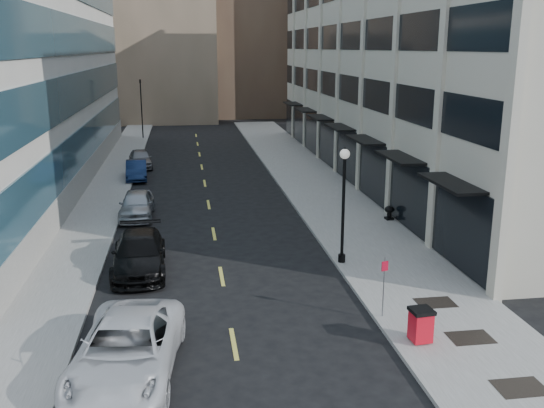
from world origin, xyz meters
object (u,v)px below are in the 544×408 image
object	(u,v)px
car_white_van	(127,350)
car_grey_sedan	(140,159)
traffic_signal	(140,83)
car_black_pickup	(139,254)
trash_bin	(421,324)
lamppost	(344,195)
urn_planter	(389,211)
car_silver_sedan	(137,204)
sign_post	(384,278)
car_blue_sedan	(136,170)

from	to	relation	value
car_white_van	car_grey_sedan	world-z (taller)	car_white_van
traffic_signal	car_black_pickup	distance (m)	39.26
trash_bin	lamppost	world-z (taller)	lamppost
car_white_van	car_grey_sedan	size ratio (longest dim) A/B	1.44
trash_bin	urn_planter	bearing A→B (deg)	69.53
car_white_van	trash_bin	world-z (taller)	car_white_van
car_silver_sedan	trash_bin	bearing A→B (deg)	-58.17
car_grey_sedan	sign_post	distance (m)	31.22
car_silver_sedan	car_blue_sedan	distance (m)	10.32
trash_bin	sign_post	world-z (taller)	sign_post
traffic_signal	trash_bin	size ratio (longest dim) A/B	6.22
car_grey_sedan	urn_planter	world-z (taller)	car_grey_sedan
car_blue_sedan	car_black_pickup	bearing A→B (deg)	-89.25
traffic_signal	urn_planter	distance (m)	36.86
car_grey_sedan	car_silver_sedan	bearing A→B (deg)	-94.34
car_white_van	car_blue_sedan	distance (m)	27.58
car_black_pickup	urn_planter	xyz separation A→B (m)	(13.01, 5.66, -0.18)
car_black_pickup	sign_post	size ratio (longest dim) A/B	2.49
traffic_signal	lamppost	size ratio (longest dim) A/B	1.36
car_grey_sedan	urn_planter	bearing A→B (deg)	-58.07
car_silver_sedan	lamppost	bearing A→B (deg)	-43.21
traffic_signal	urn_planter	world-z (taller)	traffic_signal
trash_bin	car_white_van	bearing A→B (deg)	178.04
trash_bin	urn_planter	xyz separation A→B (m)	(3.72, 13.77, -0.14)
traffic_signal	car_black_pickup	bearing A→B (deg)	-86.92
car_silver_sedan	car_grey_sedan	world-z (taller)	car_silver_sedan
traffic_signal	car_white_van	distance (m)	47.84
car_white_van	car_black_pickup	bearing A→B (deg)	97.77
car_white_van	car_blue_sedan	bearing A→B (deg)	99.72
car_black_pickup	trash_bin	bearing A→B (deg)	-42.75
urn_planter	car_blue_sedan	bearing A→B (deg)	137.42
car_blue_sedan	urn_planter	bearing A→B (deg)	-46.04
car_silver_sedan	car_grey_sedan	size ratio (longest dim) A/B	1.06
car_grey_sedan	sign_post	xyz separation A→B (m)	(10.10, -29.53, 0.85)
car_silver_sedan	lamppost	xyz separation A→B (m)	(9.38, -9.13, 2.39)
traffic_signal	car_white_van	size ratio (longest dim) A/B	1.15
trash_bin	car_blue_sedan	bearing A→B (deg)	106.24
car_silver_sedan	urn_planter	size ratio (longest dim) A/B	5.90
urn_planter	trash_bin	bearing A→B (deg)	-105.13
traffic_signal	car_silver_sedan	world-z (taller)	traffic_signal
traffic_signal	car_silver_sedan	distance (m)	30.73
traffic_signal	car_silver_sedan	bearing A→B (deg)	-87.32
traffic_signal	car_blue_sedan	size ratio (longest dim) A/B	1.69
traffic_signal	lamppost	world-z (taller)	traffic_signal
car_black_pickup	urn_planter	size ratio (longest dim) A/B	7.16
traffic_signal	car_blue_sedan	world-z (taller)	traffic_signal
sign_post	urn_planter	size ratio (longest dim) A/B	2.88
car_silver_sedan	sign_post	xyz separation A→B (m)	(9.38, -14.71, 0.81)
traffic_signal	urn_planter	bearing A→B (deg)	-65.56
car_white_van	urn_planter	bearing A→B (deg)	54.56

